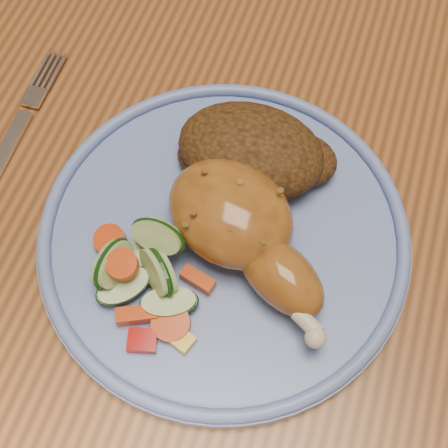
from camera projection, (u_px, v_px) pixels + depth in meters
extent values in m
plane|color=brown|center=(262.00, 399.00, 1.15)|extent=(4.00, 4.00, 0.00)
cube|color=brown|center=(312.00, 215.00, 0.50)|extent=(0.90, 1.40, 0.04)
cube|color=#4C2D16|center=(373.00, 15.00, 1.00)|extent=(0.42, 0.42, 0.04)
cylinder|color=#4C2D16|center=(231.00, 152.00, 1.15)|extent=(0.04, 0.04, 0.41)
cylinder|color=#4C2D16|center=(283.00, 15.00, 1.31)|extent=(0.04, 0.04, 0.41)
cylinder|color=#4C2D16|center=(425.00, 205.00, 1.10)|extent=(0.04, 0.04, 0.41)
cylinder|color=#6279C0|center=(224.00, 237.00, 0.46)|extent=(0.27, 0.27, 0.01)
torus|color=#6279C0|center=(224.00, 230.00, 0.45)|extent=(0.27, 0.27, 0.01)
ellipsoid|color=#995B20|center=(231.00, 213.00, 0.44)|extent=(0.12, 0.11, 0.05)
ellipsoid|color=#995B20|center=(281.00, 275.00, 0.42)|extent=(0.08, 0.07, 0.04)
sphere|color=beige|center=(316.00, 338.00, 0.40)|extent=(0.01, 0.01, 0.01)
ellipsoid|color=#4A2D12|center=(251.00, 151.00, 0.47)|extent=(0.11, 0.08, 0.05)
ellipsoid|color=#4A2D12|center=(301.00, 159.00, 0.47)|extent=(0.06, 0.04, 0.03)
ellipsoid|color=#4A2D12|center=(207.00, 155.00, 0.48)|extent=(0.05, 0.04, 0.02)
cube|color=#A50A05|center=(142.00, 341.00, 0.42)|extent=(0.02, 0.02, 0.01)
cube|color=#E5A507|center=(182.00, 340.00, 0.42)|extent=(0.02, 0.02, 0.01)
cylinder|color=red|center=(110.00, 240.00, 0.45)|extent=(0.02, 0.02, 0.01)
cube|color=red|center=(137.00, 315.00, 0.42)|extent=(0.03, 0.02, 0.01)
cube|color=red|center=(198.00, 280.00, 0.44)|extent=(0.03, 0.02, 0.01)
cylinder|color=red|center=(171.00, 323.00, 0.42)|extent=(0.03, 0.03, 0.01)
cylinder|color=red|center=(123.00, 265.00, 0.42)|extent=(0.02, 0.02, 0.01)
cylinder|color=#A6BE7B|center=(112.00, 264.00, 0.43)|extent=(0.03, 0.04, 0.04)
cylinder|color=#A6BE7B|center=(123.00, 286.00, 0.43)|extent=(0.05, 0.05, 0.02)
cylinder|color=#A6BE7B|center=(158.00, 271.00, 0.42)|extent=(0.04, 0.04, 0.04)
cylinder|color=#A6BE7B|center=(127.00, 258.00, 0.44)|extent=(0.05, 0.05, 0.02)
cylinder|color=#A6BE7B|center=(169.00, 303.00, 0.43)|extent=(0.05, 0.05, 0.01)
cylinder|color=#A6BE7B|center=(158.00, 236.00, 0.43)|extent=(0.04, 0.04, 0.03)
cube|color=silver|center=(34.00, 97.00, 0.52)|extent=(0.02, 0.06, 0.00)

